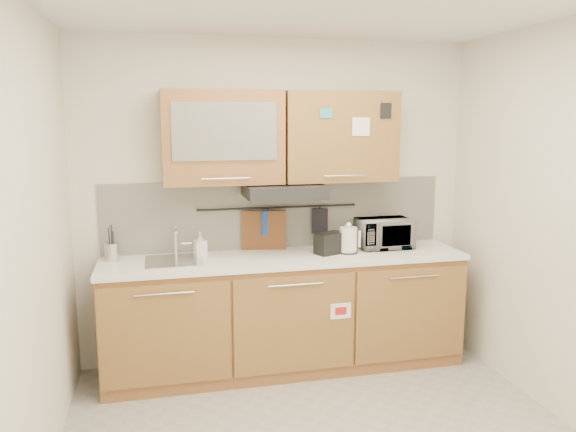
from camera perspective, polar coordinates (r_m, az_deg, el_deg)
wall_back at (r=4.59m, az=-1.10°, el=1.47°), size 3.20×0.00×3.20m
wall_left at (r=3.09m, az=-25.04°, el=-3.60°), size 0.00×3.00×3.00m
base_cabinet at (r=4.52m, az=-0.24°, el=-10.38°), size 2.80×0.64×0.88m
countertop at (r=4.37m, az=-0.23°, el=-4.30°), size 2.82×0.62×0.04m
backsplash at (r=4.60m, az=-1.07°, el=0.21°), size 2.80×0.02×0.56m
upper_cabinets at (r=4.37m, az=-0.70°, el=8.03°), size 1.82×0.37×0.70m
range_hood at (r=4.33m, az=-0.42°, el=2.57°), size 0.60×0.46×0.10m
sink at (r=4.28m, az=-11.46°, el=-4.48°), size 0.42×0.40×0.26m
utensil_rail at (r=4.55m, az=-0.97°, el=0.88°), size 1.30×0.02×0.02m
utensil_crock at (r=4.40m, az=-17.43°, el=-3.45°), size 0.12×0.12×0.27m
kettle at (r=4.46m, az=6.15°, el=-2.52°), size 0.18×0.16×0.25m
toaster at (r=4.43m, az=4.25°, el=-2.75°), size 0.26×0.21×0.17m
microwave at (r=4.68m, az=9.73°, el=-1.75°), size 0.44×0.30×0.24m
soap_bottle at (r=4.37m, az=-8.92°, el=-2.87°), size 0.11×0.11×0.19m
cutting_board at (r=4.56m, az=-2.47°, el=-2.22°), size 0.36×0.09×0.44m
oven_mitt at (r=4.54m, az=-2.01°, el=-0.67°), size 0.12×0.07×0.20m
dark_pouch at (r=4.64m, az=3.26°, el=-0.49°), size 0.13×0.09×0.20m
pot_holder at (r=4.64m, az=3.33°, el=-0.16°), size 0.12×0.06×0.15m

